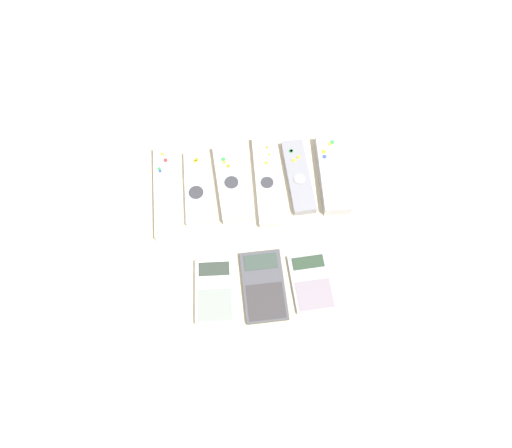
% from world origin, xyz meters
% --- Properties ---
extents(ground_plane, '(3.00, 3.00, 0.00)m').
position_xyz_m(ground_plane, '(0.00, 0.00, 0.00)').
color(ground_plane, beige).
extents(remote_0, '(0.04, 0.21, 0.02)m').
position_xyz_m(remote_0, '(-0.18, 0.13, 0.01)').
color(remote_0, white).
rests_on(remote_0, ground_plane).
extents(remote_1, '(0.05, 0.17, 0.02)m').
position_xyz_m(remote_1, '(-0.11, 0.13, 0.01)').
color(remote_1, silver).
rests_on(remote_1, ground_plane).
extents(remote_2, '(0.07, 0.18, 0.02)m').
position_xyz_m(remote_2, '(-0.04, 0.13, 0.01)').
color(remote_2, silver).
rests_on(remote_2, ground_plane).
extents(remote_3, '(0.05, 0.21, 0.02)m').
position_xyz_m(remote_3, '(0.03, 0.13, 0.01)').
color(remote_3, silver).
rests_on(remote_3, ground_plane).
extents(remote_4, '(0.05, 0.17, 0.02)m').
position_xyz_m(remote_4, '(0.10, 0.13, 0.01)').
color(remote_4, gray).
rests_on(remote_4, ground_plane).
extents(remote_5, '(0.06, 0.18, 0.03)m').
position_xyz_m(remote_5, '(0.17, 0.13, 0.01)').
color(remote_5, '#B7B7BC').
rests_on(remote_5, ground_plane).
extents(calculator_0, '(0.08, 0.13, 0.01)m').
position_xyz_m(calculator_0, '(-0.09, -0.09, 0.01)').
color(calculator_0, silver).
rests_on(calculator_0, ground_plane).
extents(calculator_1, '(0.08, 0.14, 0.01)m').
position_xyz_m(calculator_1, '(-0.00, -0.09, 0.01)').
color(calculator_1, '#4C4C51').
rests_on(calculator_1, ground_plane).
extents(calculator_2, '(0.08, 0.12, 0.01)m').
position_xyz_m(calculator_2, '(0.09, -0.10, 0.01)').
color(calculator_2, '#B2B2B7').
rests_on(calculator_2, ground_plane).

